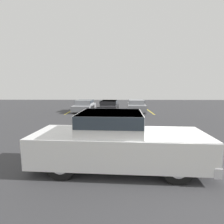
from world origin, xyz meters
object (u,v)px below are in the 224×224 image
(parked_sedan_a, at_px, (84,105))
(parked_sedan_c, at_px, (136,105))
(parked_sedan_b, at_px, (109,106))
(pickup_truck, at_px, (119,141))
(traffic_cone, at_px, (187,133))

(parked_sedan_a, height_order, parked_sedan_c, parked_sedan_c)
(parked_sedan_a, xyz_separation_m, parked_sedan_b, (2.66, -0.36, -0.01))
(pickup_truck, xyz_separation_m, parked_sedan_a, (-3.40, 13.26, -0.26))
(parked_sedan_a, relative_size, parked_sedan_c, 0.95)
(parked_sedan_a, height_order, traffic_cone, parked_sedan_a)
(parked_sedan_b, bearing_deg, traffic_cone, 28.83)
(parked_sedan_c, bearing_deg, parked_sedan_b, -78.56)
(parked_sedan_c, bearing_deg, parked_sedan_a, -85.85)
(parked_sedan_b, bearing_deg, parked_sedan_c, 102.40)
(parked_sedan_b, relative_size, traffic_cone, 7.28)
(pickup_truck, distance_m, traffic_cone, 4.84)
(parked_sedan_c, relative_size, traffic_cone, 6.98)
(pickup_truck, xyz_separation_m, parked_sedan_c, (2.19, 13.28, -0.25))
(parked_sedan_b, bearing_deg, pickup_truck, 8.19)
(parked_sedan_c, xyz_separation_m, traffic_cone, (1.36, -10.05, -0.36))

